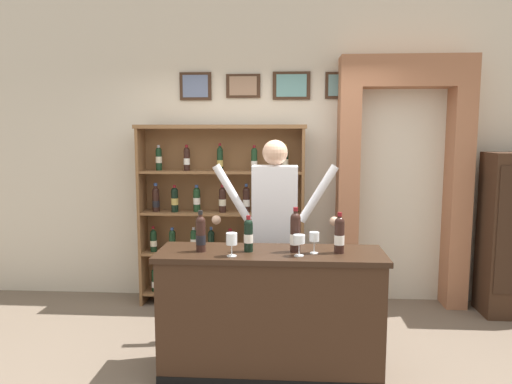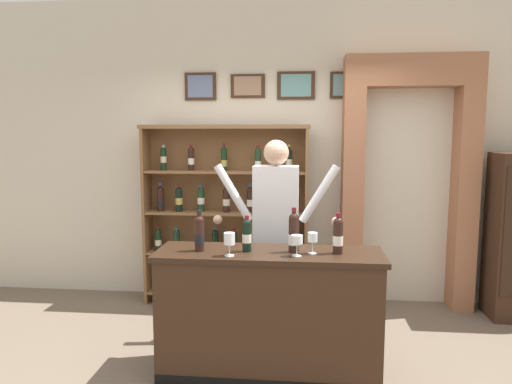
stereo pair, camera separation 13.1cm
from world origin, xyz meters
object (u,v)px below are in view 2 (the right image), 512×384
Objects in this scene: tasting_bottle_prosecco at (199,233)px; wine_glass_center at (229,240)px; tasting_bottle_chianti at (338,235)px; tasting_bottle_bianco at (247,235)px; wine_glass_spare at (313,238)px; tasting_bottle_grappa at (294,232)px; tasting_counter at (269,314)px; shopkeeper at (276,219)px; wine_glass_left at (297,241)px; wine_shelf at (226,212)px.

tasting_bottle_prosecco is 0.27m from wine_glass_center.
tasting_bottle_bianco is at bearing -179.86° from tasting_bottle_chianti.
tasting_bottle_bianco reaches higher than wine_glass_spare.
tasting_bottle_chianti is at bearing -1.89° from tasting_bottle_grappa.
tasting_counter is at bearing 4.46° from tasting_bottle_bianco.
tasting_bottle_grappa reaches higher than tasting_bottle_chianti.
shopkeeper is 5.78× the size of tasting_bottle_prosecco.
shopkeeper is at bearing 50.48° from tasting_bottle_prosecco.
wine_glass_left is (0.48, 0.04, -0.00)m from wine_glass_center.
tasting_bottle_prosecco is 0.83m from wine_glass_spare.
tasting_bottle_bianco is at bearing 164.65° from wine_glass_left.
wine_glass_spare is (0.59, 0.12, 0.00)m from wine_glass_center.
tasting_bottle_chianti is 0.18m from wine_glass_spare.
wine_shelf is 1.06m from shopkeeper.
tasting_bottle_bianco is 0.66m from tasting_bottle_chianti.
wine_shelf is 6.24× the size of tasting_bottle_prosecco.
tasting_bottle_chianti is at bearing 7.75° from wine_glass_spare.
tasting_bottle_bianco is at bearing -177.99° from tasting_bottle_grappa.
wine_glass_spare is at bearing -64.77° from shopkeeper.
wine_glass_center is (-0.28, -0.76, -0.02)m from shopkeeper.
shopkeeper is 0.64m from tasting_bottle_bianco.
shopkeeper reaches higher than wine_glass_center.
shopkeeper reaches higher than tasting_bottle_prosecco.
wine_shelf is at bearing 105.12° from tasting_bottle_bianco.
tasting_counter is at bearing -91.36° from shopkeeper.
tasting_bottle_prosecco is (0.06, -1.52, 0.10)m from wine_shelf.
wine_glass_spare is at bearing -14.48° from tasting_bottle_grappa.
tasting_bottle_grappa is 0.12m from wine_glass_left.
wine_glass_left reaches higher than tasting_counter.
wine_shelf reaches higher than wine_glass_spare.
wine_glass_center is (0.24, -0.12, -0.02)m from tasting_bottle_prosecco.
tasting_bottle_chianti reaches higher than wine_glass_center.
wine_glass_left is (0.19, -0.72, -0.02)m from shopkeeper.
wine_shelf reaches higher than tasting_bottle_prosecco.
tasting_bottle_bianco is (-0.16, -0.01, 0.60)m from tasting_counter.
tasting_bottle_prosecco reaches higher than tasting_bottle_chianti.
tasting_bottle_bianco is at bearing 52.84° from wine_glass_center.
tasting_bottle_bianco is 1.59× the size of wine_glass_center.
tasting_counter is at bearing 151.09° from wine_glass_left.
tasting_bottle_bianco is 0.48m from wine_glass_spare.
wine_glass_spare reaches higher than wine_glass_left.
wine_shelf is 1.67m from tasting_bottle_grappa.
wine_glass_center is at bearing -26.80° from tasting_bottle_prosecco.
tasting_bottle_bianco is (0.35, 0.02, -0.01)m from tasting_bottle_prosecco.
tasting_bottle_prosecco is 1.01m from tasting_bottle_chianti.
wine_glass_spare is (0.30, -0.64, -0.02)m from shopkeeper.
tasting_counter is 9.96× the size of wine_glass_center.
shopkeeper reaches higher than tasting_bottle_bianco.
wine_glass_left is (0.37, -0.10, -0.01)m from tasting_bottle_bianco.
shopkeeper is 0.81m from wine_glass_center.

